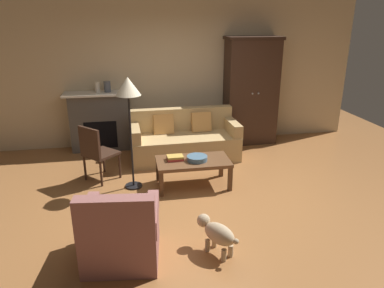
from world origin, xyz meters
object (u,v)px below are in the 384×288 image
Objects in this scene: book_stack at (175,158)px; coffee_table at (193,163)px; floor_lamp at (128,93)px; dog at (217,233)px; armchair_near_left at (121,234)px; side_chair_wooden at (96,150)px; couch at (184,141)px; armoire at (251,91)px; fruit_bowl at (197,158)px; mantel_vase_cream at (97,87)px; mantel_vase_slate at (107,87)px; fireplace at (100,121)px.

coffee_table is at bearing -11.14° from book_stack.
coffee_table is 0.66× the size of floor_lamp.
book_stack reaches higher than dog.
armchair_near_left reaches higher than dog.
book_stack reaches higher than coffee_table.
couch is at bearing 27.01° from side_chair_wooden.
armoire reaches higher than fruit_bowl.
mantel_vase_cream is (-2.95, 0.06, 0.16)m from armoire.
coffee_table is at bearing -16.75° from side_chair_wooden.
side_chair_wooden is at bearing -89.47° from mantel_vase_cream.
side_chair_wooden is at bearing -154.53° from armoire.
floor_lamp reaches higher than book_stack.
mantel_vase_slate is 1.63m from side_chair_wooden.
coffee_table is 0.11m from fruit_bowl.
mantel_vase_cream reaches higher than fruit_bowl.
armoire is at bearing 52.09° from fruit_bowl.
mantel_vase_slate is (-1.27, 1.89, 0.85)m from coffee_table.
couch reaches higher than dog.
couch is (1.50, -0.72, -0.25)m from fireplace.
fireplace is at bearing 90.00° from mantel_vase_cream.
mantel_vase_slate is at bearing -5.69° from fireplace.
fireplace is 1.43× the size of armchair_near_left.
mantel_vase_slate is 0.12× the size of floor_lamp.
armoire is 1.74m from couch.
book_stack is at bearing 168.86° from coffee_table.
book_stack is at bearing -17.98° from side_chair_wooden.
couch is 1.83m from floor_lamp.
floor_lamp is (0.37, -1.77, 0.23)m from mantel_vase_slate.
dog is at bearing -64.70° from floor_lamp.
fruit_bowl is at bearing -8.75° from floor_lamp.
dog is at bearing -68.67° from fireplace.
armoire reaches higher than couch.
fireplace is 0.60× the size of armoire.
fireplace is 2.06m from floor_lamp.
floor_lamp reaches higher than side_chair_wooden.
fruit_bowl is at bearing -17.01° from side_chair_wooden.
book_stack is 2.32m from mantel_vase_cream.
coffee_table is 2.53m from mantel_vase_cream.
couch is 2.20× the size of armchair_near_left.
side_chair_wooden is (-1.49, 0.46, 0.06)m from fruit_bowl.
dog is (1.22, -3.58, -0.97)m from mantel_vase_slate.
mantel_vase_cream reaches higher than armchair_near_left.
fireplace is 2.40m from coffee_table.
couch is 1.89m from mantel_vase_cream.
armoire is 2.97m from floor_lamp.
coffee_table is (1.45, -1.91, -0.20)m from fireplace.
dog is at bearing -93.51° from fruit_bowl.
mantel_vase_cream reaches higher than dog.
side_chair_wooden is at bearing 162.02° from book_stack.
mantel_vase_cream is at bearing 180.00° from mantel_vase_slate.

